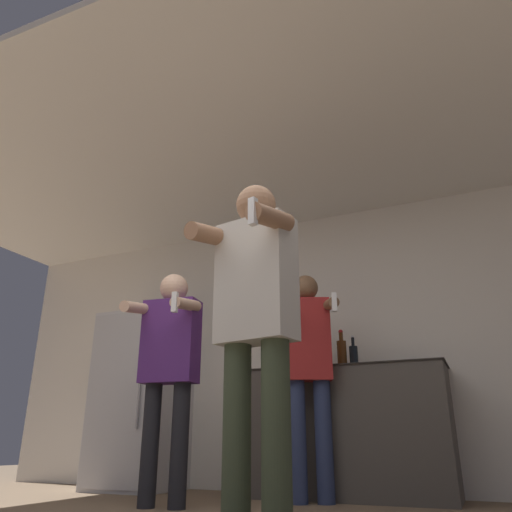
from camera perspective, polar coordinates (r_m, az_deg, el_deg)
wall_back at (r=4.81m, az=6.50°, el=-10.09°), size 7.00×0.06×2.55m
ceiling_slab at (r=4.03m, az=-0.50°, el=11.88°), size 7.00×3.30×0.05m
refrigerator at (r=5.15m, az=-12.98°, el=-15.62°), size 0.76×0.73×1.62m
counter at (r=4.31m, az=11.01°, el=-19.08°), size 1.55×0.63×1.00m
bottle_dark_rum at (r=4.27m, az=11.11°, el=-11.06°), size 0.07×0.07×0.26m
bottle_green_wine at (r=4.30m, az=9.79°, el=-10.80°), size 0.08×0.08×0.32m
bottle_brown_liquor at (r=4.48m, az=2.29°, el=-11.36°), size 0.09×0.09×0.33m
person_woman_foreground at (r=2.62m, az=-0.11°, el=-6.85°), size 0.56×0.51×1.80m
person_man_side at (r=3.79m, az=-9.89°, el=-11.55°), size 0.52×0.53×1.64m
person_spectator_back at (r=4.01m, az=5.98°, el=-12.02°), size 0.55×0.60×1.72m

